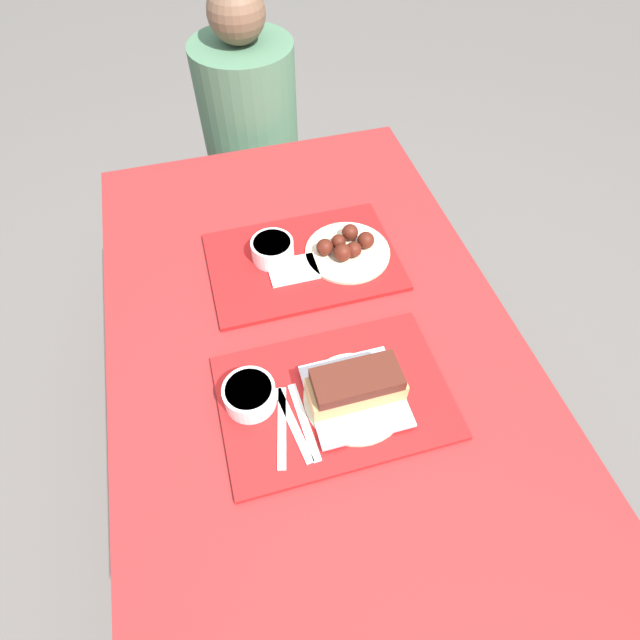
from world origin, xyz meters
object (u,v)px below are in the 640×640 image
tray_far (303,261)px  person_seated_across (248,111)px  wings_plate_far (347,248)px  tray_near (335,397)px  brisket_sandwich_plate (356,390)px  bowl_coleslaw_far (272,249)px  bowl_coleslaw_near (250,394)px

tray_far → person_seated_across: size_ratio=0.70×
wings_plate_far → person_seated_across: (-0.11, 0.73, -0.03)m
person_seated_across → tray_near: bearing=-91.4°
tray_far → person_seated_across: person_seated_across is taller
brisket_sandwich_plate → tray_far: bearing=90.7°
tray_near → tray_far: same height
bowl_coleslaw_far → person_seated_across: size_ratio=0.16×
tray_near → bowl_coleslaw_far: bowl_coleslaw_far is taller
tray_near → wings_plate_far: bearing=69.4°
brisket_sandwich_plate → wings_plate_far: 0.41m
bowl_coleslaw_far → person_seated_across: (0.07, 0.70, -0.04)m
brisket_sandwich_plate → bowl_coleslaw_far: 0.43m
bowl_coleslaw_near → person_seated_across: person_seated_across is taller
bowl_coleslaw_far → wings_plate_far: (0.18, -0.03, -0.01)m
tray_near → bowl_coleslaw_far: size_ratio=4.43×
bowl_coleslaw_near → brisket_sandwich_plate: bearing=-13.8°
bowl_coleslaw_near → wings_plate_far: bearing=48.1°
brisket_sandwich_plate → person_seated_across: bearing=90.4°
tray_near → wings_plate_far: size_ratio=2.18×
wings_plate_far → person_seated_across: bearing=98.8°
bowl_coleslaw_near → brisket_sandwich_plate: (0.20, -0.05, 0.01)m
bowl_coleslaw_far → tray_far: bearing=-22.6°
bowl_coleslaw_far → person_seated_across: person_seated_across is taller
bowl_coleslaw_near → wings_plate_far: size_ratio=0.49×
brisket_sandwich_plate → bowl_coleslaw_far: brisket_sandwich_plate is taller
bowl_coleslaw_far → wings_plate_far: bearing=-11.0°
bowl_coleslaw_far → wings_plate_far: wings_plate_far is taller
tray_far → wings_plate_far: wings_plate_far is taller
tray_near → brisket_sandwich_plate: 0.06m
tray_near → bowl_coleslaw_far: bearing=95.3°
tray_near → tray_far: bearing=85.4°
brisket_sandwich_plate → wings_plate_far: bearing=75.0°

